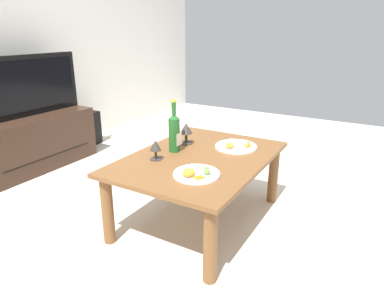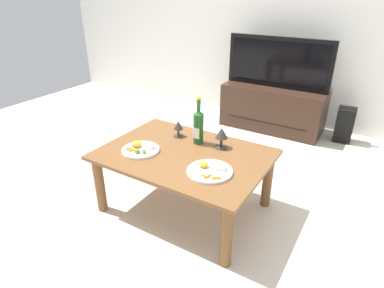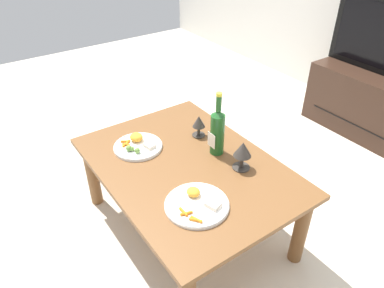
% 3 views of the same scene
% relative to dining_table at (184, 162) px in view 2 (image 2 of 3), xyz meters
% --- Properties ---
extents(ground_plane, '(6.40, 6.40, 0.00)m').
position_rel_dining_table_xyz_m(ground_plane, '(0.00, 0.00, -0.37)').
color(ground_plane, beige).
extents(back_wall, '(6.40, 0.10, 2.60)m').
position_rel_dining_table_xyz_m(back_wall, '(0.00, 2.10, 0.93)').
color(back_wall, silver).
rests_on(back_wall, ground_plane).
extents(dining_table, '(1.12, 0.80, 0.45)m').
position_rel_dining_table_xyz_m(dining_table, '(0.00, 0.00, 0.00)').
color(dining_table, brown).
rests_on(dining_table, ground_plane).
extents(tv_stand, '(1.09, 0.48, 0.48)m').
position_rel_dining_table_xyz_m(tv_stand, '(0.05, 1.76, -0.14)').
color(tv_stand, '#382319').
rests_on(tv_stand, ground_plane).
extents(tv_screen, '(1.11, 0.05, 0.52)m').
position_rel_dining_table_xyz_m(tv_screen, '(0.05, 1.76, 0.37)').
color(tv_screen, black).
rests_on(tv_screen, tv_stand).
extents(floor_speaker, '(0.18, 0.18, 0.36)m').
position_rel_dining_table_xyz_m(floor_speaker, '(0.79, 1.81, -0.19)').
color(floor_speaker, black).
rests_on(floor_speaker, ground_plane).
extents(wine_bottle, '(0.07, 0.07, 0.34)m').
position_rel_dining_table_xyz_m(wine_bottle, '(-0.00, 0.19, 0.21)').
color(wine_bottle, '#1E5923').
rests_on(wine_bottle, dining_table).
extents(goblet_left, '(0.07, 0.07, 0.13)m').
position_rel_dining_table_xyz_m(goblet_left, '(-0.18, 0.20, 0.16)').
color(goblet_left, '#38332D').
rests_on(goblet_left, dining_table).
extents(goblet_right, '(0.09, 0.09, 0.15)m').
position_rel_dining_table_xyz_m(goblet_right, '(0.17, 0.20, 0.17)').
color(goblet_right, '#38332D').
rests_on(goblet_right, dining_table).
extents(dinner_plate_left, '(0.26, 0.26, 0.05)m').
position_rel_dining_table_xyz_m(dinner_plate_left, '(-0.27, -0.13, 0.09)').
color(dinner_plate_left, white).
rests_on(dinner_plate_left, dining_table).
extents(dinner_plate_right, '(0.28, 0.28, 0.05)m').
position_rel_dining_table_xyz_m(dinner_plate_right, '(0.27, -0.13, 0.08)').
color(dinner_plate_right, white).
rests_on(dinner_plate_right, dining_table).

